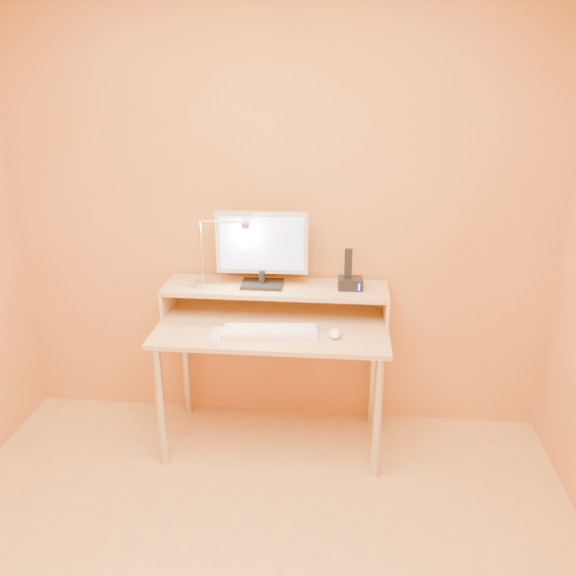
# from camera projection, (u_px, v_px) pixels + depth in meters

# --- Properties ---
(wall_back) EXTENTS (3.00, 0.04, 2.50)m
(wall_back) POSITION_uv_depth(u_px,v_px,m) (278.00, 211.00, 3.16)
(wall_back) COLOR #D08647
(wall_back) RESTS_ON floor
(desk_leg_fl) EXTENTS (0.04, 0.04, 0.69)m
(desk_leg_fl) POSITION_uv_depth(u_px,v_px,m) (161.00, 407.00, 3.00)
(desk_leg_fl) COLOR silver
(desk_leg_fl) RESTS_ON floor
(desk_leg_fr) EXTENTS (0.04, 0.04, 0.69)m
(desk_leg_fr) POSITION_uv_depth(u_px,v_px,m) (377.00, 418.00, 2.90)
(desk_leg_fr) COLOR silver
(desk_leg_fr) RESTS_ON floor
(desk_leg_bl) EXTENTS (0.04, 0.04, 0.69)m
(desk_leg_bl) POSITION_uv_depth(u_px,v_px,m) (186.00, 361.00, 3.46)
(desk_leg_bl) COLOR silver
(desk_leg_bl) RESTS_ON floor
(desk_leg_br) EXTENTS (0.04, 0.04, 0.69)m
(desk_leg_br) POSITION_uv_depth(u_px,v_px,m) (373.00, 370.00, 3.37)
(desk_leg_br) COLOR silver
(desk_leg_br) RESTS_ON floor
(desk_lower) EXTENTS (1.20, 0.60, 0.02)m
(desk_lower) POSITION_uv_depth(u_px,v_px,m) (272.00, 327.00, 3.05)
(desk_lower) COLOR tan
(desk_lower) RESTS_ON floor
(shelf_riser_left) EXTENTS (0.02, 0.30, 0.14)m
(shelf_riser_left) POSITION_uv_depth(u_px,v_px,m) (169.00, 298.00, 3.22)
(shelf_riser_left) COLOR tan
(shelf_riser_left) RESTS_ON desk_lower
(shelf_riser_right) EXTENTS (0.02, 0.30, 0.14)m
(shelf_riser_right) POSITION_uv_depth(u_px,v_px,m) (386.00, 306.00, 3.11)
(shelf_riser_right) COLOR tan
(shelf_riser_right) RESTS_ON desk_lower
(desk_shelf) EXTENTS (1.20, 0.30, 0.02)m
(desk_shelf) POSITION_uv_depth(u_px,v_px,m) (275.00, 288.00, 3.14)
(desk_shelf) COLOR tan
(desk_shelf) RESTS_ON desk_lower
(monitor_foot) EXTENTS (0.22, 0.16, 0.02)m
(monitor_foot) POSITION_uv_depth(u_px,v_px,m) (262.00, 284.00, 3.14)
(monitor_foot) COLOR black
(monitor_foot) RESTS_ON desk_shelf
(monitor_neck) EXTENTS (0.04, 0.04, 0.07)m
(monitor_neck) POSITION_uv_depth(u_px,v_px,m) (262.00, 276.00, 3.12)
(monitor_neck) COLOR black
(monitor_neck) RESTS_ON monitor_foot
(monitor_panel) EXTENTS (0.48, 0.05, 0.33)m
(monitor_panel) POSITION_uv_depth(u_px,v_px,m) (262.00, 243.00, 3.06)
(monitor_panel) COLOR silver
(monitor_panel) RESTS_ON monitor_neck
(monitor_back) EXTENTS (0.44, 0.02, 0.28)m
(monitor_back) POSITION_uv_depth(u_px,v_px,m) (263.00, 241.00, 3.08)
(monitor_back) COLOR black
(monitor_back) RESTS_ON monitor_panel
(monitor_screen) EXTENTS (0.44, 0.02, 0.29)m
(monitor_screen) POSITION_uv_depth(u_px,v_px,m) (261.00, 244.00, 3.05)
(monitor_screen) COLOR #9AABEE
(monitor_screen) RESTS_ON monitor_panel
(lamp_base) EXTENTS (0.10, 0.10, 0.02)m
(lamp_base) POSITION_uv_depth(u_px,v_px,m) (203.00, 284.00, 3.13)
(lamp_base) COLOR silver
(lamp_base) RESTS_ON desk_shelf
(lamp_post) EXTENTS (0.01, 0.01, 0.33)m
(lamp_post) POSITION_uv_depth(u_px,v_px,m) (201.00, 252.00, 3.07)
(lamp_post) COLOR silver
(lamp_post) RESTS_ON lamp_base
(lamp_arm) EXTENTS (0.24, 0.01, 0.01)m
(lamp_arm) POSITION_uv_depth(u_px,v_px,m) (222.00, 222.00, 3.00)
(lamp_arm) COLOR silver
(lamp_arm) RESTS_ON lamp_post
(lamp_head) EXTENTS (0.04, 0.04, 0.03)m
(lamp_head) POSITION_uv_depth(u_px,v_px,m) (246.00, 225.00, 3.00)
(lamp_head) COLOR silver
(lamp_head) RESTS_ON lamp_arm
(lamp_bulb) EXTENTS (0.03, 0.03, 0.00)m
(lamp_bulb) POSITION_uv_depth(u_px,v_px,m) (246.00, 228.00, 3.00)
(lamp_bulb) COLOR #FFEAC6
(lamp_bulb) RESTS_ON lamp_head
(phone_dock) EXTENTS (0.13, 0.10, 0.06)m
(phone_dock) POSITION_uv_depth(u_px,v_px,m) (350.00, 283.00, 3.09)
(phone_dock) COLOR black
(phone_dock) RESTS_ON desk_shelf
(phone_handset) EXTENTS (0.04, 0.03, 0.16)m
(phone_handset) POSITION_uv_depth(u_px,v_px,m) (348.00, 263.00, 3.05)
(phone_handset) COLOR black
(phone_handset) RESTS_ON phone_dock
(phone_led) EXTENTS (0.01, 0.00, 0.04)m
(phone_led) POSITION_uv_depth(u_px,v_px,m) (359.00, 287.00, 3.04)
(phone_led) COLOR #2227F0
(phone_led) RESTS_ON phone_dock
(keyboard) EXTENTS (0.49, 0.19, 0.02)m
(keyboard) POSITION_uv_depth(u_px,v_px,m) (270.00, 332.00, 2.94)
(keyboard) COLOR silver
(keyboard) RESTS_ON desk_lower
(mouse) EXTENTS (0.06, 0.11, 0.04)m
(mouse) POSITION_uv_depth(u_px,v_px,m) (335.00, 333.00, 2.91)
(mouse) COLOR white
(mouse) RESTS_ON desk_lower
(remote_control) EXTENTS (0.06, 0.19, 0.02)m
(remote_control) POSITION_uv_depth(u_px,v_px,m) (217.00, 336.00, 2.91)
(remote_control) COLOR silver
(remote_control) RESTS_ON desk_lower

